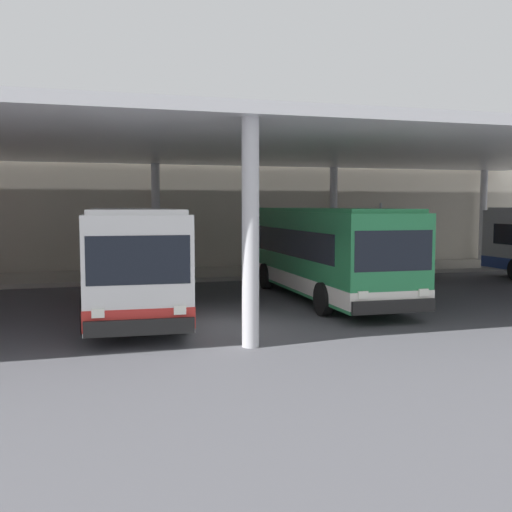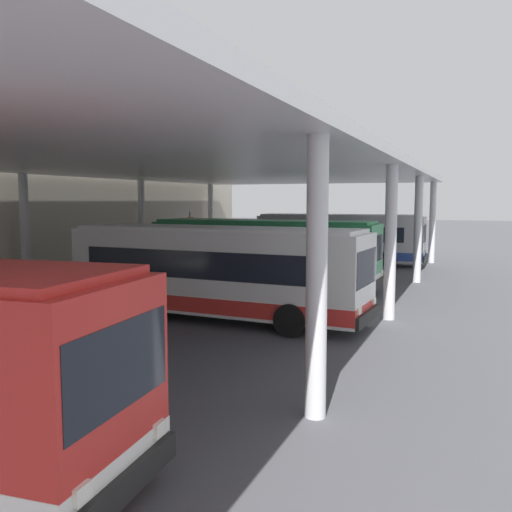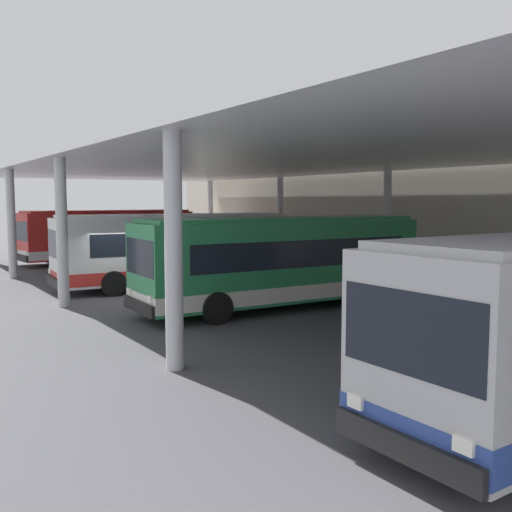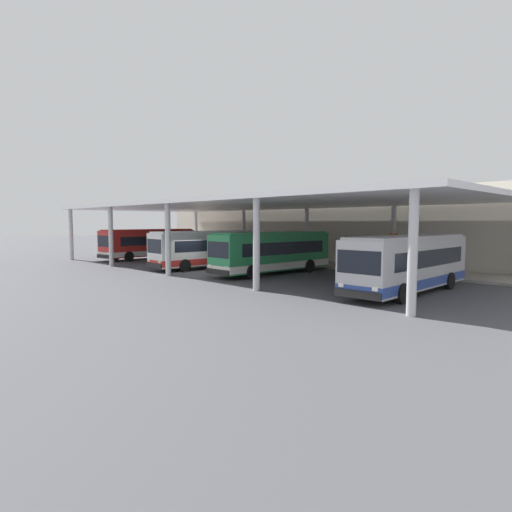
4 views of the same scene
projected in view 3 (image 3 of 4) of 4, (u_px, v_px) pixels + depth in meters
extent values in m
plane|color=#47474C|center=(131.00, 300.00, 22.03)|extent=(200.00, 200.00, 0.00)
cube|color=#A39E93|center=(360.00, 276.00, 28.39)|extent=(42.00, 4.50, 0.18)
cube|color=beige|center=(408.00, 207.00, 29.84)|extent=(48.00, 1.60, 6.83)
cube|color=silver|center=(253.00, 161.00, 24.50)|extent=(40.00, 17.00, 0.30)
cylinder|color=silver|center=(211.00, 215.00, 44.54)|extent=(0.40, 0.40, 5.25)
cylinder|color=silver|center=(11.00, 224.00, 28.15)|extent=(0.40, 0.40, 5.25)
cylinder|color=silver|center=(280.00, 218.00, 36.82)|extent=(0.40, 0.40, 5.25)
cylinder|color=silver|center=(62.00, 233.00, 20.42)|extent=(0.40, 0.40, 5.25)
cylinder|color=silver|center=(387.00, 223.00, 29.10)|extent=(0.40, 0.40, 5.25)
cylinder|color=silver|center=(174.00, 252.00, 12.70)|extent=(0.40, 0.40, 5.25)
cube|color=red|center=(109.00, 234.00, 35.64)|extent=(3.28, 10.56, 2.70)
cube|color=white|center=(110.00, 250.00, 35.73)|extent=(3.30, 10.58, 0.50)
cube|color=black|center=(112.00, 229.00, 35.70)|extent=(3.18, 8.70, 0.90)
cube|color=black|center=(22.00, 231.00, 32.50)|extent=(2.30, 0.29, 1.10)
cube|color=black|center=(22.00, 258.00, 32.58)|extent=(2.46, 0.34, 0.36)
cube|color=red|center=(109.00, 211.00, 35.50)|extent=(3.05, 10.13, 0.12)
cube|color=yellow|center=(22.00, 216.00, 32.44)|extent=(1.75, 0.25, 0.28)
cube|color=white|center=(17.00, 251.00, 33.27)|extent=(0.29, 0.10, 0.20)
cube|color=white|center=(26.00, 253.00, 31.84)|extent=(0.29, 0.10, 0.20)
cylinder|color=black|center=(51.00, 255.00, 34.77)|extent=(0.35, 1.02, 1.00)
cylinder|color=black|center=(65.00, 258.00, 32.83)|extent=(0.35, 1.02, 1.00)
cylinder|color=black|center=(143.00, 250.00, 38.45)|extent=(0.35, 1.02, 1.00)
cylinder|color=black|center=(161.00, 253.00, 36.51)|extent=(0.35, 1.02, 1.00)
cube|color=white|center=(178.00, 248.00, 25.32)|extent=(3.13, 10.53, 2.70)
cube|color=red|center=(178.00, 270.00, 25.42)|extent=(3.15, 10.55, 0.50)
cube|color=black|center=(181.00, 241.00, 25.37)|extent=(3.06, 8.67, 0.90)
cube|color=black|center=(55.00, 244.00, 22.76)|extent=(2.30, 0.26, 1.10)
cube|color=black|center=(54.00, 282.00, 22.86)|extent=(2.46, 0.31, 0.36)
cube|color=white|center=(178.00, 215.00, 25.19)|extent=(2.90, 10.11, 0.12)
cube|color=yellow|center=(55.00, 223.00, 22.70)|extent=(1.75, 0.23, 0.28)
cube|color=white|center=(50.00, 271.00, 23.61)|extent=(0.28, 0.10, 0.20)
cube|color=white|center=(59.00, 276.00, 22.05)|extent=(0.28, 0.10, 0.20)
cylinder|color=black|center=(98.00, 277.00, 24.92)|extent=(0.34, 1.02, 1.00)
cylinder|color=black|center=(114.00, 284.00, 22.79)|extent=(0.34, 1.02, 1.00)
cylinder|color=black|center=(225.00, 268.00, 27.90)|extent=(0.34, 1.02, 1.00)
cylinder|color=black|center=(249.00, 274.00, 25.78)|extent=(0.34, 1.02, 1.00)
cube|color=#28844C|center=(283.00, 260.00, 20.19)|extent=(2.80, 10.47, 2.70)
cube|color=white|center=(283.00, 288.00, 20.29)|extent=(2.82, 10.49, 0.50)
cube|color=black|center=(286.00, 251.00, 20.24)|extent=(2.79, 8.60, 0.90)
cube|color=black|center=(141.00, 257.00, 17.49)|extent=(2.30, 0.19, 1.10)
cube|color=black|center=(139.00, 306.00, 17.59)|extent=(2.45, 0.23, 0.36)
cube|color=#2A8B50|center=(283.00, 219.00, 20.06)|extent=(2.59, 10.05, 0.12)
cube|color=yellow|center=(142.00, 230.00, 17.43)|extent=(1.75, 0.17, 0.28)
cube|color=white|center=(129.00, 291.00, 18.33)|extent=(0.28, 0.09, 0.20)
cube|color=white|center=(150.00, 299.00, 16.80)|extent=(0.28, 0.09, 0.20)
cylinder|color=black|center=(184.00, 297.00, 19.68)|extent=(0.31, 1.01, 1.00)
cylinder|color=black|center=(217.00, 308.00, 17.60)|extent=(0.31, 1.01, 1.00)
cylinder|color=black|center=(325.00, 283.00, 22.83)|extent=(0.31, 1.01, 1.00)
cylinder|color=black|center=(368.00, 292.00, 20.75)|extent=(0.31, 1.01, 1.00)
cube|color=black|center=(411.00, 333.00, 7.44)|extent=(2.30, 0.16, 1.10)
cube|color=black|center=(403.00, 447.00, 7.53)|extent=(2.45, 0.20, 0.36)
cube|color=yellow|center=(414.00, 269.00, 7.38)|extent=(1.75, 0.15, 0.28)
cube|color=white|center=(356.00, 401.00, 8.25)|extent=(0.28, 0.09, 0.20)
cube|color=white|center=(464.00, 445.00, 6.76)|extent=(0.28, 0.09, 0.20)
cylinder|color=black|center=(430.00, 396.00, 9.67)|extent=(0.30, 1.00, 1.00)
cube|color=#383D47|center=(269.00, 253.00, 34.97)|extent=(1.80, 0.44, 0.08)
cube|color=#383D47|center=(272.00, 248.00, 35.06)|extent=(1.80, 0.06, 0.44)
cube|color=#2D2D33|center=(263.00, 255.00, 35.58)|extent=(0.10, 0.36, 0.45)
cube|color=#2D2D33|center=(276.00, 257.00, 34.41)|extent=(0.10, 0.36, 0.45)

